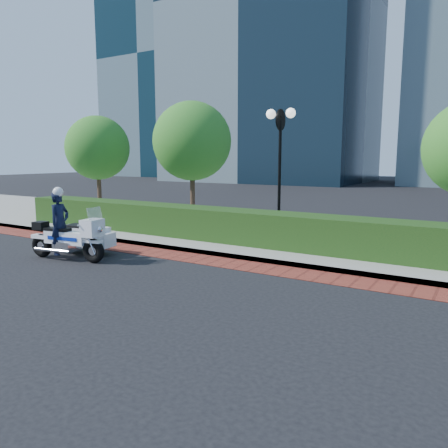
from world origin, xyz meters
The scene contains 10 objects.
ground centered at (0.00, 0.00, 0.00)m, with size 120.00×120.00×0.00m, color black.
brick_strip centered at (0.00, 1.50, 0.01)m, with size 60.00×1.00×0.01m, color maroon.
sidewalk centered at (0.00, 6.00, 0.07)m, with size 60.00×8.00×0.15m, color gray.
hedge_main centered at (0.00, 3.60, 0.65)m, with size 18.00×1.20×1.00m, color black.
lamppost centered at (1.00, 5.20, 2.96)m, with size 1.02×0.70×4.21m.
tree_a centered at (-9.00, 6.50, 3.22)m, with size 3.00×3.00×4.58m.
tree_b centered at (-3.50, 6.50, 3.43)m, with size 3.20×3.20×4.89m.
tower_left centered at (-16.00, 40.00, 20.00)m, with size 22.00×16.00×40.00m, color black.
tower_far_left centered at (-36.00, 46.00, 17.00)m, with size 16.00×14.00×34.00m, color black.
police_motorcycle centered at (-2.89, -0.14, 0.68)m, with size 2.47×1.76×2.00m.
Camera 1 is at (7.07, -8.19, 2.79)m, focal length 35.00 mm.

